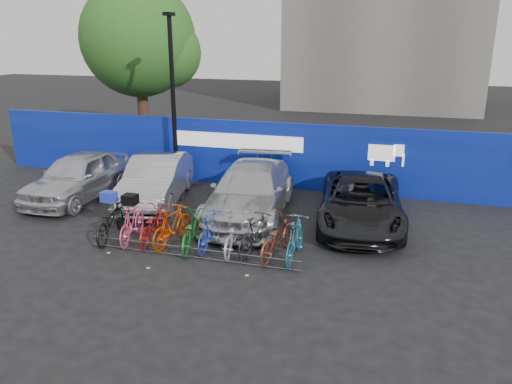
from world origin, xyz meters
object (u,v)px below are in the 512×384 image
at_px(bike_1, 132,223).
at_px(bike_3, 172,226).
at_px(bike_rack, 192,253).
at_px(bike_9, 295,239).
at_px(car_3, 361,202).
at_px(bike_0, 111,220).
at_px(tree, 144,42).
at_px(car_1, 156,180).
at_px(car_0, 78,176).
at_px(bike_8, 277,237).
at_px(bike_2, 152,225).
at_px(bike_4, 190,231).
at_px(car_2, 250,191).
at_px(lamppost, 173,96).
at_px(bike_6, 233,234).
at_px(bike_7, 256,234).
at_px(bike_5, 210,231).

bearing_deg(bike_1, bike_3, 175.89).
xyz_separation_m(bike_rack, bike_9, (2.48, 0.68, 0.38)).
xyz_separation_m(car_3, bike_1, (-5.81, -3.00, -0.18)).
height_order(bike_0, bike_3, bike_0).
distance_m(tree, car_1, 8.99).
relative_size(car_0, bike_8, 2.43).
bearing_deg(bike_2, bike_9, 173.34).
xyz_separation_m(tree, bike_4, (6.49, -10.06, -4.59)).
bearing_deg(car_2, bike_rack, -103.19).
distance_m(bike_1, bike_3, 1.15).
relative_size(lamppost, bike_9, 3.37).
relative_size(car_0, car_1, 0.99).
height_order(bike_3, bike_8, bike_3).
relative_size(car_1, car_3, 0.92).
distance_m(car_3, bike_2, 6.01).
distance_m(tree, bike_4, 12.82).
distance_m(tree, car_3, 13.46).
xyz_separation_m(bike_1, bike_2, (0.53, 0.14, -0.06)).
relative_size(car_2, bike_6, 3.00).
bearing_deg(bike_1, bike_7, 174.67).
bearing_deg(bike_1, bike_6, 173.90).
relative_size(bike_1, bike_7, 1.02).
bearing_deg(bike_4, bike_3, -19.11).
relative_size(tree, bike_4, 4.24).
bearing_deg(bike_rack, car_3, 43.23).
distance_m(bike_6, bike_8, 1.17).
relative_size(tree, lamppost, 1.28).
distance_m(car_2, bike_3, 3.04).
xyz_separation_m(bike_3, bike_9, (3.33, -0.00, 0.02)).
distance_m(tree, lamppost, 6.14).
bearing_deg(bike_7, bike_0, 16.12).
relative_size(lamppost, car_3, 1.20).
relative_size(car_1, bike_0, 2.33).
bearing_deg(bike_8, bike_5, 11.48).
height_order(lamppost, car_1, lamppost).
height_order(car_2, bike_6, car_2).
distance_m(bike_0, bike_7, 4.09).
bearing_deg(bike_7, car_0, -6.70).
relative_size(lamppost, bike_rack, 1.09).
relative_size(tree, bike_1, 4.46).
distance_m(bike_1, bike_8, 4.00).
xyz_separation_m(car_2, bike_4, (-0.77, -2.81, -0.30)).
bearing_deg(car_2, bike_2, -131.13).
bearing_deg(lamppost, bike_2, -71.70).
relative_size(bike_0, bike_6, 1.12).
xyz_separation_m(bike_4, bike_9, (2.76, 0.09, 0.06)).
xyz_separation_m(car_2, bike_3, (-1.33, -2.72, -0.26)).
relative_size(bike_3, bike_9, 0.96).
distance_m(bike_4, bike_8, 2.30).
distance_m(lamppost, bike_4, 6.74).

